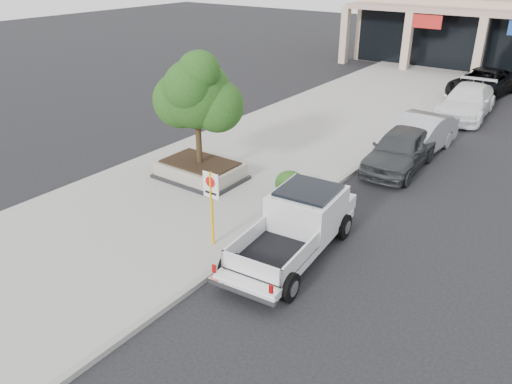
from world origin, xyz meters
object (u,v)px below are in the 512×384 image
pickup_truck (292,229)px  curb_car_c (467,102)px  no_parking_sign (211,199)px  curb_car_d (482,83)px  planter_tree (202,94)px  curb_car_a (400,149)px  curb_car_b (418,135)px  planter (200,170)px

pickup_truck → curb_car_c: size_ratio=0.99×
no_parking_sign → curb_car_d: bearing=85.4°
planter_tree → curb_car_d: bearing=75.0°
curb_car_c → no_parking_sign: bearing=-100.9°
curb_car_a → curb_car_c: bearing=86.5°
curb_car_c → curb_car_d: curb_car_d is taller
no_parking_sign → curb_car_b: no_parking_sign is taller
planter_tree → curb_car_c: (5.63, 14.49, -2.60)m
curb_car_c → curb_car_d: (-0.43, 4.88, 0.00)m
curb_car_a → curb_car_b: size_ratio=0.96×
planter → planter_tree: planter_tree is taller
no_parking_sign → curb_car_a: no_parking_sign is taller
pickup_truck → curb_car_a: size_ratio=1.15×
no_parking_sign → curb_car_c: no_parking_sign is taller
pickup_truck → curb_car_d: 21.85m
curb_car_a → curb_car_d: bearing=88.7°
curb_car_b → pickup_truck: bearing=-85.9°
planter → curb_car_a: 8.01m
planter → pickup_truck: size_ratio=0.58×
no_parking_sign → curb_car_b: size_ratio=0.46×
no_parking_sign → planter: bearing=136.2°
planter → curb_car_a: (5.60, 5.72, 0.34)m
curb_car_b → curb_car_c: 6.86m
curb_car_a → curb_car_c: (0.16, 8.92, -0.01)m
curb_car_c → pickup_truck: bearing=-94.4°
pickup_truck → curb_car_b: size_ratio=1.11×
planter_tree → no_parking_sign: bearing=-46.2°
pickup_truck → curb_car_b: 10.11m
no_parking_sign → curb_car_d: 22.95m
curb_car_b → curb_car_d: 11.74m
curb_car_d → curb_car_a: bearing=-82.4°
curb_car_a → curb_car_c: size_ratio=0.86×
planter_tree → curb_car_a: size_ratio=0.83×
planter_tree → pickup_truck: 6.49m
no_parking_sign → curb_car_b: bearing=79.4°
planter → curb_car_a: curb_car_a is taller
pickup_truck → planter_tree: bearing=150.3°
planter_tree → curb_car_b: (5.44, 7.63, -2.59)m
no_parking_sign → curb_car_c: bearing=82.8°
pickup_truck → planter: bearing=152.1°
no_parking_sign → pickup_truck: no_parking_sign is taller
planter → curb_car_c: bearing=68.5°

